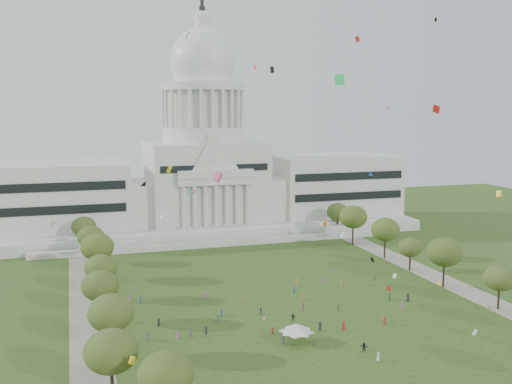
% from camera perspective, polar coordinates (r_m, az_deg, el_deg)
% --- Properties ---
extents(ground, '(400.00, 400.00, 0.00)m').
position_cam_1_polar(ground, '(135.37, 5.82, -12.71)').
color(ground, '#314C19').
rests_on(ground, ground).
extents(capitol, '(160.00, 64.50, 91.30)m').
position_cam_1_polar(capitol, '(236.62, -4.95, 1.82)').
color(capitol, silver).
rests_on(capitol, ground).
extents(path_left, '(8.00, 160.00, 0.04)m').
position_cam_1_polar(path_left, '(153.88, -15.86, -10.39)').
color(path_left, gray).
rests_on(path_left, ground).
extents(path_right, '(8.00, 160.00, 0.04)m').
position_cam_1_polar(path_right, '(182.54, 16.13, -7.48)').
color(path_right, gray).
rests_on(path_right, ground).
extents(row_tree_l_0, '(8.85, 8.85, 12.59)m').
position_cam_1_polar(row_tree_l_0, '(102.38, -13.65, -14.55)').
color(row_tree_l_0, black).
rests_on(row_tree_l_0, ground).
extents(row_tree_l_1, '(8.86, 8.86, 12.59)m').
position_cam_1_polar(row_tree_l_1, '(119.93, -13.67, -11.14)').
color(row_tree_l_1, black).
rests_on(row_tree_l_1, ground).
extents(row_tree_r_1, '(7.58, 7.58, 10.78)m').
position_cam_1_polar(row_tree_r_1, '(155.00, 22.19, -7.61)').
color(row_tree_r_1, black).
rests_on(row_tree_r_1, ground).
extents(row_tree_l_2, '(8.42, 8.42, 11.97)m').
position_cam_1_polar(row_tree_l_2, '(139.32, -14.62, -8.64)').
color(row_tree_l_2, black).
rests_on(row_tree_l_2, ground).
extents(row_tree_r_2, '(9.55, 9.55, 13.58)m').
position_cam_1_polar(row_tree_r_2, '(168.03, 17.52, -5.48)').
color(row_tree_r_2, black).
rests_on(row_tree_r_2, ground).
extents(row_tree_l_3, '(8.12, 8.12, 11.55)m').
position_cam_1_polar(row_tree_l_3, '(155.42, -14.57, -7.01)').
color(row_tree_l_3, black).
rests_on(row_tree_l_3, ground).
extents(row_tree_r_3, '(7.01, 7.01, 9.98)m').
position_cam_1_polar(row_tree_r_3, '(182.57, 14.50, -5.12)').
color(row_tree_r_3, black).
rests_on(row_tree_r_3, ground).
extents(row_tree_l_4, '(9.29, 9.29, 13.21)m').
position_cam_1_polar(row_tree_l_4, '(173.09, -14.89, -5.07)').
color(row_tree_l_4, black).
rests_on(row_tree_l_4, ground).
extents(row_tree_r_4, '(9.19, 9.19, 13.06)m').
position_cam_1_polar(row_tree_r_4, '(195.33, 12.21, -3.53)').
color(row_tree_r_4, black).
rests_on(row_tree_r_4, ground).
extents(row_tree_l_5, '(8.33, 8.33, 11.85)m').
position_cam_1_polar(row_tree_l_5, '(191.42, -15.46, -4.14)').
color(row_tree_l_5, black).
rests_on(row_tree_l_5, ground).
extents(row_tree_r_5, '(9.82, 9.82, 13.96)m').
position_cam_1_polar(row_tree_r_5, '(212.07, 9.24, -2.36)').
color(row_tree_r_5, black).
rests_on(row_tree_r_5, ground).
extents(row_tree_l_6, '(8.19, 8.19, 11.64)m').
position_cam_1_polar(row_tree_l_6, '(209.18, -16.09, -3.18)').
color(row_tree_l_6, black).
rests_on(row_tree_l_6, ground).
extents(row_tree_r_6, '(8.42, 8.42, 11.97)m').
position_cam_1_polar(row_tree_r_6, '(229.26, 7.79, -1.91)').
color(row_tree_r_6, black).
rests_on(row_tree_r_6, ground).
extents(near_tree_0, '(8.47, 8.47, 12.04)m').
position_cam_1_polar(near_tree_0, '(93.77, -8.58, -16.86)').
color(near_tree_0, black).
rests_on(near_tree_0, ground).
extents(event_tent, '(9.18, 9.18, 4.09)m').
position_cam_1_polar(event_tent, '(126.04, 3.88, -12.75)').
color(event_tent, '#4C4C4C').
rests_on(event_tent, ground).
extents(person_0, '(1.08, 1.17, 2.01)m').
position_cam_1_polar(person_0, '(155.91, 14.27, -9.71)').
color(person_0, '#26262B').
rests_on(person_0, ground).
extents(person_2, '(1.10, 1.04, 1.93)m').
position_cam_1_polar(person_2, '(155.79, 12.65, -9.68)').
color(person_2, '#33723F').
rests_on(person_2, ground).
extents(person_3, '(0.67, 1.24, 1.89)m').
position_cam_1_polar(person_3, '(138.65, 12.14, -11.93)').
color(person_3, '#B21E1E').
rests_on(person_3, ground).
extents(person_4, '(0.85, 1.24, 1.93)m').
position_cam_1_polar(person_4, '(144.93, 4.49, -10.87)').
color(person_4, '#994C8C').
rests_on(person_4, ground).
extents(person_5, '(1.55, 1.42, 1.63)m').
position_cam_1_polar(person_5, '(138.76, 3.53, -11.80)').
color(person_5, '#26262B').
rests_on(person_5, ground).
extents(person_6, '(0.69, 0.96, 1.82)m').
position_cam_1_polar(person_6, '(120.35, 11.55, -15.10)').
color(person_6, silver).
rests_on(person_6, ground).
extents(person_7, '(0.81, 0.76, 1.80)m').
position_cam_1_polar(person_7, '(125.63, 2.63, -13.93)').
color(person_7, '#4C4C51').
rests_on(person_7, ground).
extents(person_8, '(0.90, 0.72, 1.61)m').
position_cam_1_polar(person_8, '(142.25, 0.45, -11.28)').
color(person_8, '#4C4C51').
rests_on(person_8, ground).
extents(person_9, '(0.86, 1.20, 1.68)m').
position_cam_1_polar(person_9, '(140.77, 11.93, -11.66)').
color(person_9, olive).
rests_on(person_9, ground).
extents(person_10, '(0.82, 1.06, 1.60)m').
position_cam_1_polar(person_10, '(146.01, 7.84, -10.84)').
color(person_10, olive).
rests_on(person_10, ground).
extents(person_11, '(1.83, 1.68, 1.93)m').
position_cam_1_polar(person_11, '(123.94, 10.25, -14.34)').
color(person_11, '#26262B').
rests_on(person_11, ground).
extents(distant_crowd, '(65.67, 35.34, 1.95)m').
position_cam_1_polar(distant_crowd, '(143.13, -1.36, -11.12)').
color(distant_crowd, silver).
rests_on(distant_crowd, ground).
extents(kite_swarm, '(81.59, 106.71, 65.54)m').
position_cam_1_polar(kite_swarm, '(138.84, 4.57, -0.66)').
color(kite_swarm, '#E54C8C').
rests_on(kite_swarm, ground).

